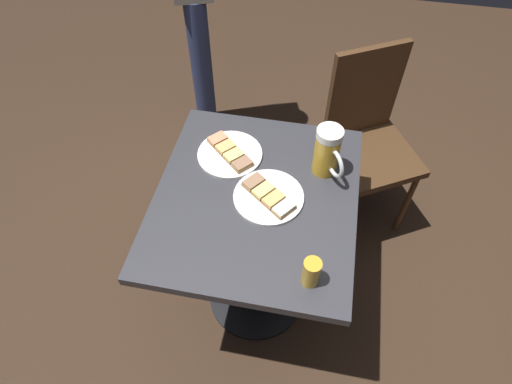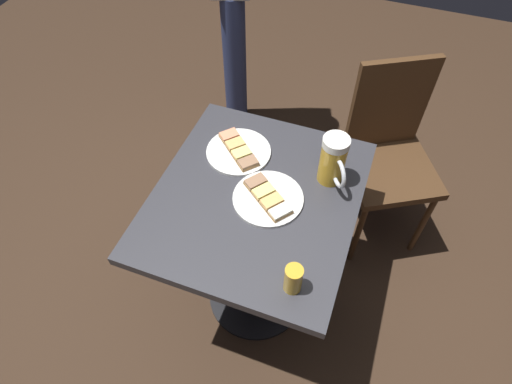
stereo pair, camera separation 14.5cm
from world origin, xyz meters
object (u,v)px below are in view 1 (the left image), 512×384
object	(u,v)px
plate_far	(230,153)
cafe_chair	(367,135)
beer_mug	(328,152)
beer_glass_small	(311,272)
plate_near	(268,197)

from	to	relation	value
plate_far	cafe_chair	bearing A→B (deg)	-138.57
beer_mug	cafe_chair	xyz separation A→B (m)	(-0.18, -0.48, -0.34)
beer_glass_small	cafe_chair	xyz separation A→B (m)	(-0.19, -0.91, -0.29)
plate_near	beer_glass_small	size ratio (longest dim) A/B	2.36
plate_near	cafe_chair	xyz separation A→B (m)	(-0.36, -0.64, -0.25)
beer_glass_small	plate_far	bearing A→B (deg)	-52.50
plate_near	plate_far	bearing A→B (deg)	-44.82
plate_far	beer_mug	world-z (taller)	beer_mug
beer_mug	beer_glass_small	distance (m)	0.44
plate_far	cafe_chair	distance (m)	0.75
beer_mug	cafe_chair	world-z (taller)	beer_mug
plate_near	plate_far	world-z (taller)	same
plate_far	beer_glass_small	xyz separation A→B (m)	(-0.34, 0.45, 0.04)
beer_mug	cafe_chair	size ratio (longest dim) A/B	0.20
plate_near	plate_far	size ratio (longest dim) A/B	1.01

